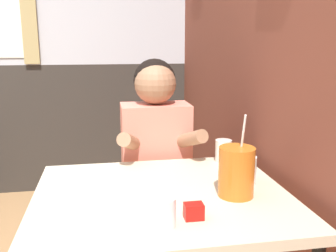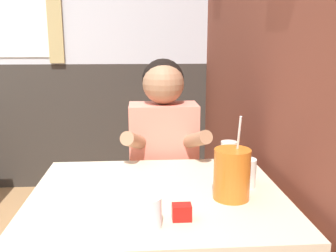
# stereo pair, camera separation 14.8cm
# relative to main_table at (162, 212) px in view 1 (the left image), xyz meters

# --- Properties ---
(brick_wall_right) EXTENTS (0.08, 4.27, 2.70)m
(brick_wall_right) POSITION_rel_main_table_xyz_m (0.55, 0.85, 0.68)
(brick_wall_right) COLOR brown
(brick_wall_right) RESTS_ON ground_plane
(back_wall) EXTENTS (5.99, 0.09, 2.70)m
(back_wall) POSITION_rel_main_table_xyz_m (-0.99, 2.02, 0.68)
(back_wall) COLOR silver
(back_wall) RESTS_ON ground_plane
(main_table) EXTENTS (0.92, 0.78, 0.75)m
(main_table) POSITION_rel_main_table_xyz_m (0.00, 0.00, 0.00)
(main_table) COLOR beige
(main_table) RESTS_ON ground_plane
(person_seated) EXTENTS (0.42, 0.41, 1.21)m
(person_seated) POSITION_rel_main_table_xyz_m (0.05, 0.54, -0.03)
(person_seated) COLOR #EA7F6B
(person_seated) RESTS_ON ground_plane
(cocktail_pitcher) EXTENTS (0.13, 0.13, 0.30)m
(cocktail_pitcher) POSITION_rel_main_table_xyz_m (0.26, -0.07, 0.16)
(cocktail_pitcher) COLOR #C6661E
(cocktail_pitcher) RESTS_ON main_table
(glass_near_pitcher) EXTENTS (0.07, 0.07, 0.09)m
(glass_near_pitcher) POSITION_rel_main_table_xyz_m (-0.03, -0.25, 0.12)
(glass_near_pitcher) COLOR silver
(glass_near_pitcher) RESTS_ON main_table
(glass_center) EXTENTS (0.08, 0.08, 0.11)m
(glass_center) POSITION_rel_main_table_xyz_m (0.34, 0.04, 0.13)
(glass_center) COLOR silver
(glass_center) RESTS_ON main_table
(glass_far_side) EXTENTS (0.08, 0.08, 0.10)m
(glass_far_side) POSITION_rel_main_table_xyz_m (0.34, 0.32, 0.12)
(glass_far_side) COLOR silver
(glass_far_side) RESTS_ON main_table
(condiment_ketchup) EXTENTS (0.06, 0.04, 0.05)m
(condiment_ketchup) POSITION_rel_main_table_xyz_m (0.07, -0.22, 0.10)
(condiment_ketchup) COLOR #B7140F
(condiment_ketchup) RESTS_ON main_table
(condiment_mustard) EXTENTS (0.06, 0.04, 0.05)m
(condiment_mustard) POSITION_rel_main_table_xyz_m (0.31, 0.15, 0.10)
(condiment_mustard) COLOR yellow
(condiment_mustard) RESTS_ON main_table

